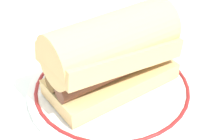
% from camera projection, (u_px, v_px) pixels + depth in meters
% --- Properties ---
extents(ground_plane, '(1.50, 1.50, 0.00)m').
position_uv_depth(ground_plane, '(115.00, 112.00, 0.52)').
color(ground_plane, silver).
extents(plate, '(0.27, 0.27, 0.01)m').
position_uv_depth(plate, '(112.00, 88.00, 0.55)').
color(plate, white).
rests_on(plate, ground_plane).
extents(sausage_sandwich, '(0.22, 0.12, 0.12)m').
position_uv_depth(sausage_sandwich, '(112.00, 53.00, 0.51)').
color(sausage_sandwich, '#D7B471').
rests_on(sausage_sandwich, plate).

